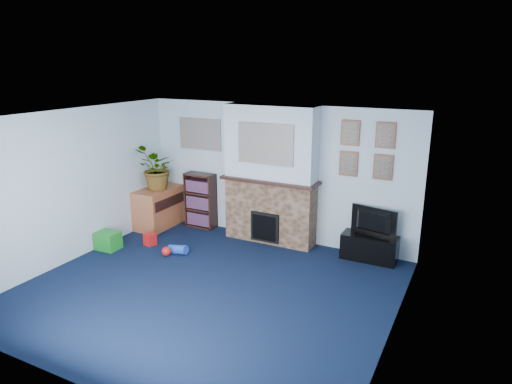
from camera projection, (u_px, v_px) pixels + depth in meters
The scene contains 26 objects.
floor at pixel (208, 289), 6.42m from camera, with size 5.00×4.50×0.01m, color #0D1832.
ceiling at pixel (202, 118), 5.76m from camera, with size 5.00×4.50×0.01m, color white.
wall_back at pixel (275, 173), 8.02m from camera, with size 5.00×0.04×2.40m, color silver.
wall_front at pixel (70, 277), 4.16m from camera, with size 5.00×0.04×2.40m, color silver.
wall_left at pixel (72, 186), 7.18m from camera, with size 0.04×4.50×2.40m, color silver.
wall_right at pixel (397, 240), 5.00m from camera, with size 0.04×4.50×2.40m, color silver.
chimney_breast at pixel (271, 176), 7.84m from camera, with size 1.72×0.50×2.40m.
collage_main at pixel (265, 144), 7.50m from camera, with size 1.00×0.03×0.68m, color gray.
collage_left at pixel (200, 134), 8.52m from camera, with size 0.90×0.03×0.58m, color gray.
portrait_tl at pixel (350, 133), 7.21m from camera, with size 0.30×0.03×0.40m, color brown.
portrait_tr at pixel (385, 135), 6.97m from camera, with size 0.30×0.03×0.40m, color brown.
portrait_bl at pixel (348, 164), 7.35m from camera, with size 0.30×0.03×0.40m, color brown.
portrait_br at pixel (383, 167), 7.11m from camera, with size 0.30×0.03×0.40m, color brown.
tv_stand at pixel (369, 247), 7.32m from camera, with size 0.88×0.37×0.42m, color black.
television at pixel (372, 222), 7.23m from camera, with size 0.77×0.10×0.44m, color black.
bookshelf at pixel (201, 202), 8.74m from camera, with size 0.58×0.28×1.05m.
sideboard at pixel (159, 209), 8.80m from camera, with size 0.54×0.97×0.75m, color #B15F39.
potted_plant at pixel (157, 168), 8.51m from camera, with size 0.74×0.64×0.82m, color #26661E.
mantel_clock at pixel (269, 175), 7.80m from camera, with size 0.10×0.06×0.14m, color gold.
mantel_candle at pixel (286, 176), 7.66m from camera, with size 0.06×0.06×0.18m, color #B2BFC6.
mantel_teddy at pixel (245, 172), 8.01m from camera, with size 0.14×0.14×0.14m, color gray.
mantel_can at pixel (306, 180), 7.50m from camera, with size 0.07×0.07×0.13m, color red.
green_crate at pixel (108, 241), 7.77m from camera, with size 0.38×0.30×0.30m, color #198C26.
toy_ball at pixel (166, 251), 7.50m from camera, with size 0.16×0.16×0.16m, color red.
toy_block at pixel (150, 239), 7.94m from camera, with size 0.17×0.17×0.21m, color red.
toy_tube at pixel (178, 250), 7.60m from camera, with size 0.16×0.16×0.33m, color blue.
Camera 1 is at (3.23, -4.85, 3.09)m, focal length 32.00 mm.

